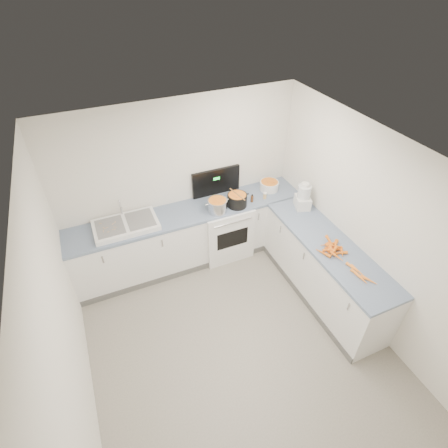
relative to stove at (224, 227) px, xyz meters
name	(u,v)px	position (x,y,z in m)	size (l,w,h in m)	color
floor	(237,344)	(-0.55, -1.69, -0.47)	(3.50, 4.00, 0.00)	gray
ceiling	(244,172)	(-0.55, -1.69, 2.03)	(3.50, 4.00, 0.00)	silver
wall_back	(180,183)	(-0.55, 0.31, 0.78)	(3.50, 2.50, 0.00)	silver
wall_left	(63,335)	(-2.30, -1.69, 0.78)	(4.00, 2.50, 0.00)	silver
wall_right	(371,233)	(1.20, -1.69, 0.78)	(4.00, 2.50, 0.00)	silver
counter_back	(190,236)	(-0.55, 0.01, 0.00)	(3.50, 0.62, 0.94)	white
counter_right	(324,269)	(0.90, -1.39, 0.00)	(0.62, 2.20, 0.94)	white
stove	(224,227)	(0.00, 0.00, 0.00)	(0.76, 0.65, 1.36)	white
sink	(126,225)	(-1.45, 0.02, 0.50)	(0.86, 0.52, 0.31)	white
steel_pot	(218,206)	(-0.16, -0.14, 0.55)	(0.28, 0.28, 0.21)	silver
black_pot	(237,201)	(0.16, -0.13, 0.55)	(0.29, 0.29, 0.21)	black
wooden_spoon	(237,194)	(0.16, -0.13, 0.66)	(0.02, 0.02, 0.37)	#AD7A47
mixing_bowl	(269,186)	(0.81, 0.06, 0.53)	(0.30, 0.30, 0.14)	white
extract_bottle	(252,199)	(0.40, -0.14, 0.52)	(0.04, 0.04, 0.10)	#593319
spice_jar	(265,196)	(0.62, -0.13, 0.51)	(0.05, 0.05, 0.09)	#E5B266
food_processor	(303,197)	(1.01, -0.55, 0.64)	(0.27, 0.29, 0.41)	white
carrot_pile	(332,248)	(0.84, -1.49, 0.50)	(0.38, 0.46, 0.08)	orange
peeled_carrots	(360,274)	(0.87, -1.97, 0.49)	(0.16, 0.43, 0.04)	orange
peelings	(109,227)	(-1.67, 0.01, 0.54)	(0.22, 0.24, 0.01)	tan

